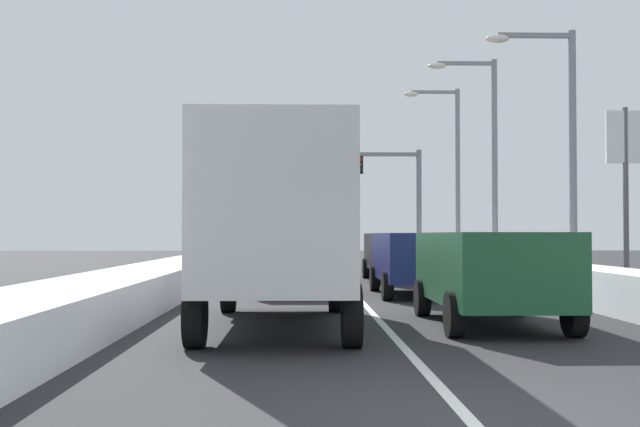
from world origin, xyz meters
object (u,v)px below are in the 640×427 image
at_px(street_lamp_right_mid, 485,147).
at_px(sedan_red_center_lane_second, 292,266).
at_px(traffic_light_gantry, 376,181).
at_px(street_lamp_right_near, 560,133).
at_px(sedan_maroon_center_lane_third, 302,259).
at_px(suv_navy_right_lane_second, 416,257).
at_px(box_truck_center_lane_nearest, 278,219).
at_px(suv_black_right_lane_third, 397,252).
at_px(street_lamp_right_far, 450,162).
at_px(suv_green_right_lane_nearest, 489,269).

bearing_deg(street_lamp_right_mid, sedan_red_center_lane_second, -130.17).
height_order(traffic_light_gantry, street_lamp_right_near, street_lamp_right_near).
height_order(sedan_maroon_center_lane_third, traffic_light_gantry, traffic_light_gantry).
height_order(suv_navy_right_lane_second, box_truck_center_lane_nearest, box_truck_center_lane_nearest).
bearing_deg(suv_black_right_lane_third, street_lamp_right_far, 69.02).
distance_m(suv_navy_right_lane_second, sedan_maroon_center_lane_third, 7.77).
height_order(box_truck_center_lane_nearest, street_lamp_right_near, street_lamp_right_near).
bearing_deg(suv_navy_right_lane_second, street_lamp_right_near, 21.74).
xyz_separation_m(sedan_red_center_lane_second, traffic_light_gantry, (4.28, 21.40, 3.73)).
height_order(street_lamp_right_near, street_lamp_right_far, street_lamp_right_far).
bearing_deg(suv_black_right_lane_third, street_lamp_right_near, -50.10).
bearing_deg(sedan_red_center_lane_second, street_lamp_right_mid, 49.83).
height_order(suv_navy_right_lane_second, sedan_maroon_center_lane_third, suv_navy_right_lane_second).
bearing_deg(suv_green_right_lane_nearest, street_lamp_right_mid, 77.27).
distance_m(suv_navy_right_lane_second, traffic_light_gantry, 22.15).
bearing_deg(sedan_red_center_lane_second, traffic_light_gantry, 78.69).
bearing_deg(box_truck_center_lane_nearest, street_lamp_right_far, 72.68).
height_order(suv_navy_right_lane_second, street_lamp_right_far, street_lamp_right_far).
bearing_deg(street_lamp_right_mid, suv_green_right_lane_nearest, -102.73).
bearing_deg(street_lamp_right_near, sedan_maroon_center_lane_third, 144.62).
height_order(box_truck_center_lane_nearest, sedan_maroon_center_lane_third, box_truck_center_lane_nearest).
bearing_deg(box_truck_center_lane_nearest, suv_navy_right_lane_second, 65.23).
relative_size(suv_navy_right_lane_second, street_lamp_right_near, 0.64).
relative_size(suv_navy_right_lane_second, traffic_light_gantry, 0.65).
distance_m(sedan_maroon_center_lane_third, traffic_light_gantry, 15.70).
xyz_separation_m(sedan_maroon_center_lane_third, street_lamp_right_near, (7.54, -5.35, 3.83)).
xyz_separation_m(suv_black_right_lane_third, sedan_maroon_center_lane_third, (-3.36, 0.35, -0.25)).
bearing_deg(street_lamp_right_far, street_lamp_right_mid, -90.08).
bearing_deg(suv_green_right_lane_nearest, box_truck_center_lane_nearest, -174.40).
bearing_deg(sedan_maroon_center_lane_third, street_lamp_right_far, 52.73).
distance_m(traffic_light_gantry, street_lamp_right_near, 20.38).
distance_m(suv_navy_right_lane_second, suv_black_right_lane_third, 6.80).
bearing_deg(traffic_light_gantry, street_lamp_right_mid, -76.74).
height_order(sedan_red_center_lane_second, street_lamp_right_mid, street_lamp_right_mid).
relative_size(traffic_light_gantry, street_lamp_right_far, 0.89).
bearing_deg(box_truck_center_lane_nearest, street_lamp_right_near, 49.53).
bearing_deg(street_lamp_right_near, street_lamp_right_far, 91.97).
distance_m(box_truck_center_lane_nearest, sedan_maroon_center_lane_third, 14.75).
height_order(street_lamp_right_mid, street_lamp_right_far, street_lamp_right_far).
bearing_deg(sedan_maroon_center_lane_third, street_lamp_right_near, -35.38).
bearing_deg(street_lamp_right_far, box_truck_center_lane_nearest, -107.32).
bearing_deg(sedan_red_center_lane_second, suv_navy_right_lane_second, -7.78).
distance_m(sedan_red_center_lane_second, street_lamp_right_near, 8.79).
bearing_deg(street_lamp_right_mid, street_lamp_right_far, 89.92).
xyz_separation_m(box_truck_center_lane_nearest, street_lamp_right_mid, (7.46, 16.64, 3.08)).
xyz_separation_m(suv_green_right_lane_nearest, street_lamp_right_mid, (3.68, 16.27, 3.96)).
relative_size(sedan_red_center_lane_second, street_lamp_right_near, 0.59).
xyz_separation_m(traffic_light_gantry, street_lamp_right_near, (3.52, -20.07, 0.10)).
relative_size(box_truck_center_lane_nearest, street_lamp_right_near, 0.95).
xyz_separation_m(box_truck_center_lane_nearest, sedan_red_center_lane_second, (0.17, 8.01, -1.14)).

